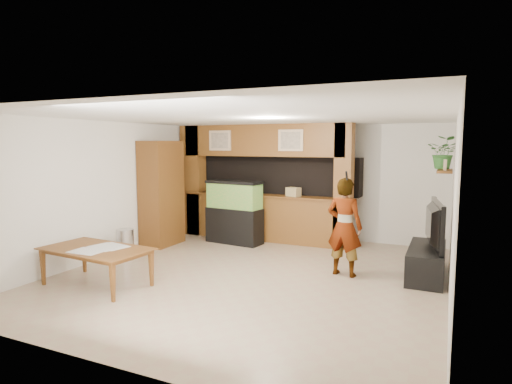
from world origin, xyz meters
The scene contains 22 objects.
floor centered at (0.00, 0.00, 0.00)m, with size 6.50×6.50×0.00m, color tan.
ceiling centered at (0.00, 0.00, 2.60)m, with size 6.50×6.50×0.00m, color white.
wall_back centered at (0.00, 3.25, 1.30)m, with size 6.00×6.00×0.00m, color silver.
wall_left centered at (-3.00, 0.00, 1.30)m, with size 6.50×6.50×0.00m, color silver.
wall_right centered at (3.00, 0.00, 1.30)m, with size 6.50×6.50×0.00m, color silver.
partition centered at (-0.95, 2.64, 1.31)m, with size 4.20×0.99×2.60m.
wall_clock centered at (-2.97, 1.00, 1.90)m, with size 0.05×0.25×0.25m.
wall_shelf centered at (2.85, 1.95, 1.70)m, with size 0.25×0.90×0.04m, color brown.
pantry_cabinet centered at (-2.70, 1.18, 1.12)m, with size 0.56×0.92×2.24m, color brown.
trash_can centered at (-2.58, -0.12, 0.29)m, with size 0.32×0.32×0.58m, color #B2B2B7.
aquarium centered at (-1.33, 1.95, 0.67)m, with size 1.24×0.47×1.38m.
tv_stand centered at (2.65, 1.09, 0.25)m, with size 0.55×1.50×0.50m, color black.
television centered at (2.65, 1.09, 0.88)m, with size 1.33×0.17×0.76m, color black.
photo_frame centered at (2.85, 1.76, 1.81)m, with size 0.03×0.14×0.19m, color tan.
potted_plant centered at (2.82, 2.27, 2.02)m, with size 0.54×0.47×0.60m, color #2B6428.
person centered at (1.39, 0.63, 0.82)m, with size 0.60×0.39×1.63m, color #987A53.
microphone centered at (1.44, 0.47, 1.67)m, with size 0.03×0.03×0.15m, color black.
dining_table centered at (-1.95, -1.51, 0.29)m, with size 1.67×0.93×0.59m, color brown.
newspaper_a centered at (-1.91, -1.68, 0.59)m, with size 0.49×0.35×0.01m, color silver.
newspaper_b centered at (-1.85, -1.36, 0.59)m, with size 0.52×0.37×0.01m, color silver.
newspaper_c centered at (-1.80, -1.31, 0.59)m, with size 0.50×0.36×0.01m, color silver.
counter_box centered at (-0.15, 2.45, 1.14)m, with size 0.29×0.19×0.19m, color #A38A58.
Camera 1 is at (2.94, -6.28, 2.18)m, focal length 30.00 mm.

